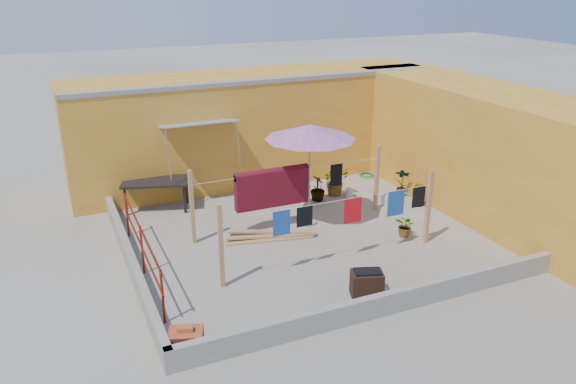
% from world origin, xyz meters
% --- Properties ---
extents(ground, '(80.00, 80.00, 0.00)m').
position_xyz_m(ground, '(0.00, 0.00, 0.00)').
color(ground, '#9E998E').
rests_on(ground, ground).
extents(wall_back, '(11.00, 3.27, 3.21)m').
position_xyz_m(wall_back, '(0.50, 4.69, 1.61)').
color(wall_back, gold).
rests_on(wall_back, ground).
extents(wall_right, '(2.40, 9.00, 3.20)m').
position_xyz_m(wall_right, '(5.20, 0.00, 1.60)').
color(wall_right, gold).
rests_on(wall_right, ground).
extents(parapet_front, '(8.30, 0.16, 0.44)m').
position_xyz_m(parapet_front, '(0.00, -3.58, 0.22)').
color(parapet_front, gray).
rests_on(parapet_front, ground).
extents(parapet_left, '(0.16, 7.30, 0.44)m').
position_xyz_m(parapet_left, '(-4.08, 0.00, 0.22)').
color(parapet_left, gray).
rests_on(parapet_left, ground).
extents(red_railing, '(0.05, 4.20, 1.10)m').
position_xyz_m(red_railing, '(-3.85, -0.20, 0.72)').
color(red_railing, maroon).
rests_on(red_railing, ground).
extents(clothesline_rig, '(5.09, 2.35, 1.80)m').
position_xyz_m(clothesline_rig, '(-0.38, 0.56, 1.04)').
color(clothesline_rig, tan).
rests_on(clothesline_rig, ground).
extents(patio_umbrella, '(2.33, 2.33, 2.66)m').
position_xyz_m(patio_umbrella, '(0.46, 0.69, 2.39)').
color(patio_umbrella, gray).
rests_on(patio_umbrella, ground).
extents(outdoor_table, '(1.92, 1.35, 0.82)m').
position_xyz_m(outdoor_table, '(-2.87, 3.20, 0.74)').
color(outdoor_table, black).
rests_on(outdoor_table, ground).
extents(brick_stack, '(0.67, 0.58, 0.50)m').
position_xyz_m(brick_stack, '(-3.70, -3.20, 0.21)').
color(brick_stack, '#AA4E27').
rests_on(brick_stack, ground).
extents(lumber_pile, '(2.20, 1.04, 0.14)m').
position_xyz_m(lumber_pile, '(-0.77, 0.25, 0.07)').
color(lumber_pile, tan).
rests_on(lumber_pile, ground).
extents(brazier, '(0.72, 0.59, 0.55)m').
position_xyz_m(brazier, '(-0.02, -2.88, 0.27)').
color(brazier, '#311B13').
rests_on(brazier, ground).
extents(white_basin, '(0.44, 0.44, 0.08)m').
position_xyz_m(white_basin, '(0.22, -3.03, 0.04)').
color(white_basin, silver).
rests_on(white_basin, ground).
extents(water_jug_a, '(0.21, 0.21, 0.32)m').
position_xyz_m(water_jug_a, '(2.92, 0.98, 0.14)').
color(water_jug_a, silver).
rests_on(water_jug_a, ground).
extents(water_jug_b, '(0.21, 0.21, 0.33)m').
position_xyz_m(water_jug_b, '(2.32, 1.87, 0.15)').
color(water_jug_b, silver).
rests_on(water_jug_b, ground).
extents(green_hose, '(0.47, 0.47, 0.07)m').
position_xyz_m(green_hose, '(3.70, 3.20, 0.03)').
color(green_hose, '#1A7720').
rests_on(green_hose, ground).
extents(plant_back_a, '(0.79, 0.69, 0.83)m').
position_xyz_m(plant_back_a, '(2.03, 2.21, 0.42)').
color(plant_back_a, '#1A5D1D').
rests_on(plant_back_a, ground).
extents(plant_back_b, '(0.49, 0.49, 0.73)m').
position_xyz_m(plant_back_b, '(1.37, 2.00, 0.36)').
color(plant_back_b, '#1A5D1D').
rests_on(plant_back_b, ground).
extents(plant_right_a, '(0.53, 0.53, 0.84)m').
position_xyz_m(plant_right_a, '(3.70, 1.32, 0.42)').
color(plant_right_a, '#1A5D1D').
rests_on(plant_right_a, ground).
extents(plant_right_b, '(0.35, 0.42, 0.72)m').
position_xyz_m(plant_right_b, '(3.70, 0.48, 0.36)').
color(plant_right_b, '#1A5D1D').
rests_on(plant_right_b, ground).
extents(plant_right_c, '(0.57, 0.61, 0.55)m').
position_xyz_m(plant_right_c, '(2.25, -0.95, 0.27)').
color(plant_right_c, '#1A5D1D').
rests_on(plant_right_c, ground).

